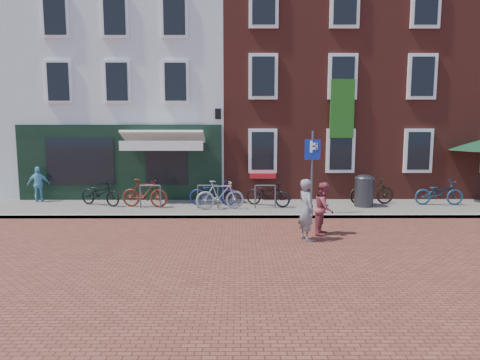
{
  "coord_description": "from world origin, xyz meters",
  "views": [
    {
      "loc": [
        -0.44,
        -13.5,
        2.98
      ],
      "look_at": [
        -0.38,
        0.05,
        1.24
      ],
      "focal_mm": 32.02,
      "sensor_mm": 36.0,
      "label": 1
    }
  ],
  "objects_px": {
    "woman": "(306,210)",
    "bicycle_5": "(372,191)",
    "bicycle_0": "(100,193)",
    "bicycle_1": "(145,193)",
    "bicycle_3": "(220,195)",
    "litter_bin": "(364,189)",
    "parking_sign": "(312,161)",
    "bicycle_2": "(213,193)",
    "bicycle_6": "(439,193)",
    "cafe_person": "(39,184)",
    "bicycle_4": "(268,194)",
    "boy": "(324,208)"
  },
  "relations": [
    {
      "from": "bicycle_0",
      "to": "bicycle_4",
      "type": "xyz_separation_m",
      "value": [
        6.04,
        -0.12,
        0.0
      ]
    },
    {
      "from": "boy",
      "to": "bicycle_2",
      "type": "xyz_separation_m",
      "value": [
        -3.27,
        3.83,
        -0.17
      ]
    },
    {
      "from": "bicycle_3",
      "to": "bicycle_4",
      "type": "xyz_separation_m",
      "value": [
        1.69,
        0.61,
        -0.05
      ]
    },
    {
      "from": "parking_sign",
      "to": "cafe_person",
      "type": "bearing_deg",
      "value": 166.93
    },
    {
      "from": "boy",
      "to": "bicycle_5",
      "type": "xyz_separation_m",
      "value": [
        2.53,
        3.94,
        -0.12
      ]
    },
    {
      "from": "bicycle_0",
      "to": "bicycle_1",
      "type": "relative_size",
      "value": 1.03
    },
    {
      "from": "woman",
      "to": "bicycle_4",
      "type": "height_order",
      "value": "woman"
    },
    {
      "from": "parking_sign",
      "to": "boy",
      "type": "distance_m",
      "value": 2.52
    },
    {
      "from": "bicycle_4",
      "to": "bicycle_5",
      "type": "xyz_separation_m",
      "value": [
        3.83,
        0.3,
        0.05
      ]
    },
    {
      "from": "bicycle_1",
      "to": "bicycle_3",
      "type": "height_order",
      "value": "same"
    },
    {
      "from": "bicycle_1",
      "to": "bicycle_5",
      "type": "bearing_deg",
      "value": -79.16
    },
    {
      "from": "bicycle_2",
      "to": "bicycle_3",
      "type": "bearing_deg",
      "value": -153.91
    },
    {
      "from": "bicycle_4",
      "to": "bicycle_3",
      "type": "bearing_deg",
      "value": 138.61
    },
    {
      "from": "cafe_person",
      "to": "bicycle_1",
      "type": "relative_size",
      "value": 0.8
    },
    {
      "from": "woman",
      "to": "bicycle_5",
      "type": "relative_size",
      "value": 0.97
    },
    {
      "from": "bicycle_5",
      "to": "bicycle_3",
      "type": "bearing_deg",
      "value": 93.46
    },
    {
      "from": "bicycle_0",
      "to": "bicycle_1",
      "type": "distance_m",
      "value": 1.7
    },
    {
      "from": "parking_sign",
      "to": "bicycle_4",
      "type": "xyz_separation_m",
      "value": [
        -1.33,
        1.37,
        -1.27
      ]
    },
    {
      "from": "bicycle_2",
      "to": "bicycle_5",
      "type": "bearing_deg",
      "value": -82.99
    },
    {
      "from": "bicycle_4",
      "to": "bicycle_6",
      "type": "bearing_deg",
      "value": -59.69
    },
    {
      "from": "parking_sign",
      "to": "bicycle_2",
      "type": "distance_m",
      "value": 3.88
    },
    {
      "from": "boy",
      "to": "bicycle_1",
      "type": "distance_m",
      "value": 6.63
    },
    {
      "from": "litter_bin",
      "to": "bicycle_1",
      "type": "relative_size",
      "value": 0.73
    },
    {
      "from": "parking_sign",
      "to": "bicycle_5",
      "type": "bearing_deg",
      "value": 33.85
    },
    {
      "from": "woman",
      "to": "parking_sign",
      "type": "bearing_deg",
      "value": -31.22
    },
    {
      "from": "bicycle_4",
      "to": "bicycle_1",
      "type": "bearing_deg",
      "value": 121.09
    },
    {
      "from": "litter_bin",
      "to": "woman",
      "type": "relative_size",
      "value": 0.76
    },
    {
      "from": "bicycle_1",
      "to": "bicycle_5",
      "type": "height_order",
      "value": "same"
    },
    {
      "from": "boy",
      "to": "bicycle_4",
      "type": "distance_m",
      "value": 3.86
    },
    {
      "from": "litter_bin",
      "to": "bicycle_3",
      "type": "relative_size",
      "value": 0.73
    },
    {
      "from": "woman",
      "to": "bicycle_6",
      "type": "relative_size",
      "value": 0.94
    },
    {
      "from": "bicycle_6",
      "to": "bicycle_3",
      "type": "bearing_deg",
      "value": 98.54
    },
    {
      "from": "bicycle_2",
      "to": "bicycle_6",
      "type": "xyz_separation_m",
      "value": [
        8.2,
        -0.01,
        0.0
      ]
    },
    {
      "from": "cafe_person",
      "to": "bicycle_3",
      "type": "height_order",
      "value": "cafe_person"
    },
    {
      "from": "bicycle_3",
      "to": "bicycle_1",
      "type": "bearing_deg",
      "value": 70.93
    },
    {
      "from": "bicycle_0",
      "to": "bicycle_5",
      "type": "distance_m",
      "value": 9.87
    },
    {
      "from": "bicycle_6",
      "to": "bicycle_5",
      "type": "bearing_deg",
      "value": 89.97
    },
    {
      "from": "parking_sign",
      "to": "bicycle_1",
      "type": "distance_m",
      "value": 5.94
    },
    {
      "from": "bicycle_5",
      "to": "bicycle_1",
      "type": "bearing_deg",
      "value": 87.46
    },
    {
      "from": "cafe_person",
      "to": "bicycle_0",
      "type": "relative_size",
      "value": 0.77
    },
    {
      "from": "bicycle_4",
      "to": "bicycle_5",
      "type": "bearing_deg",
      "value": -56.87
    },
    {
      "from": "cafe_person",
      "to": "bicycle_1",
      "type": "height_order",
      "value": "cafe_person"
    },
    {
      "from": "litter_bin",
      "to": "parking_sign",
      "type": "xyz_separation_m",
      "value": [
        -2.09,
        -1.29,
        1.09
      ]
    },
    {
      "from": "bicycle_2",
      "to": "bicycle_6",
      "type": "distance_m",
      "value": 8.2
    },
    {
      "from": "bicycle_1",
      "to": "bicycle_5",
      "type": "distance_m",
      "value": 8.2
    },
    {
      "from": "litter_bin",
      "to": "bicycle_4",
      "type": "distance_m",
      "value": 3.43
    },
    {
      "from": "parking_sign",
      "to": "bicycle_3",
      "type": "bearing_deg",
      "value": 165.8
    },
    {
      "from": "woman",
      "to": "bicycle_6",
      "type": "bearing_deg",
      "value": -70.17
    },
    {
      "from": "cafe_person",
      "to": "bicycle_0",
      "type": "distance_m",
      "value": 2.71
    },
    {
      "from": "woman",
      "to": "bicycle_0",
      "type": "height_order",
      "value": "woman"
    }
  ]
}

